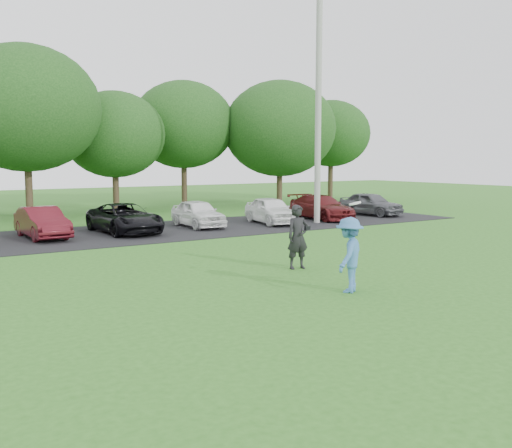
% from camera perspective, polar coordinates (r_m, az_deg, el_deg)
% --- Properties ---
extents(ground, '(100.00, 100.00, 0.00)m').
position_cam_1_polar(ground, '(12.27, 8.98, -7.62)').
color(ground, '#2C621C').
rests_on(ground, ground).
extents(parking_lot, '(32.00, 6.50, 0.03)m').
position_cam_1_polar(parking_lot, '(23.44, -12.69, -0.90)').
color(parking_lot, black).
rests_on(parking_lot, ground).
extents(utility_pole, '(0.28, 0.28, 10.92)m').
position_cam_1_polar(utility_pole, '(26.64, 6.25, 11.83)').
color(utility_pole, '#989893').
rests_on(utility_pole, ground).
extents(frisbee_player, '(1.26, 1.12, 2.06)m').
position_cam_1_polar(frisbee_player, '(12.93, 9.30, -3.05)').
color(frisbee_player, teal).
rests_on(frisbee_player, ground).
extents(camera_bystander, '(0.69, 0.50, 1.75)m').
position_cam_1_polar(camera_bystander, '(15.50, 4.21, -1.30)').
color(camera_bystander, black).
rests_on(camera_bystander, ground).
extents(parked_cars, '(28.60, 4.57, 1.24)m').
position_cam_1_polar(parked_cars, '(23.41, -13.10, 0.60)').
color(parked_cars, silver).
rests_on(parked_cars, parking_lot).
extents(tree_row, '(42.39, 9.85, 8.64)m').
position_cam_1_polar(tree_row, '(33.05, -16.35, 9.62)').
color(tree_row, '#38281C').
rests_on(tree_row, ground).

